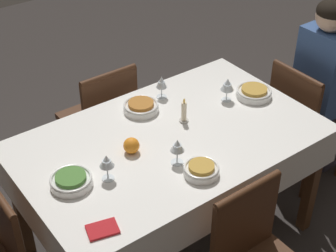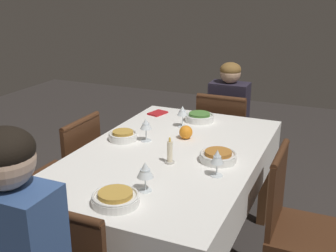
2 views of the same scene
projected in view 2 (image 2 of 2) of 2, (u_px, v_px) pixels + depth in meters
name	position (u px, v px, depth m)	size (l,w,h in m)	color
dining_table	(169.00, 165.00, 2.38)	(1.58, 0.97, 0.77)	white
chair_east	(224.00, 139.00, 3.32)	(0.42, 0.41, 0.87)	#472816
chair_south	(298.00, 223.00, 2.16)	(0.41, 0.42, 0.87)	#472816
chair_north	(68.00, 172.00, 2.73)	(0.41, 0.42, 0.87)	#472816
person_child_dark	(230.00, 121.00, 3.43)	(0.33, 0.30, 1.08)	#282833
bowl_west	(116.00, 198.00, 1.79)	(0.21, 0.21, 0.06)	white
wine_glass_west	(145.00, 171.00, 1.87)	(0.08, 0.08, 0.14)	white
bowl_east	(199.00, 117.00, 2.86)	(0.20, 0.20, 0.06)	white
wine_glass_east	(182.00, 112.00, 2.72)	(0.07, 0.07, 0.14)	white
bowl_south	(218.00, 156.00, 2.22)	(0.20, 0.20, 0.06)	white
wine_glass_south	(217.00, 158.00, 2.02)	(0.06, 0.06, 0.14)	white
bowl_north	(123.00, 136.00, 2.51)	(0.17, 0.17, 0.06)	white
wine_glass_north	(146.00, 125.00, 2.47)	(0.07, 0.07, 0.14)	white
candle_centerpiece	(170.00, 154.00, 2.18)	(0.05, 0.05, 0.15)	beige
orange_fruit	(186.00, 132.00, 2.53)	(0.08, 0.08, 0.08)	orange
napkin_red_folded	(158.00, 113.00, 3.01)	(0.15, 0.12, 0.01)	red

